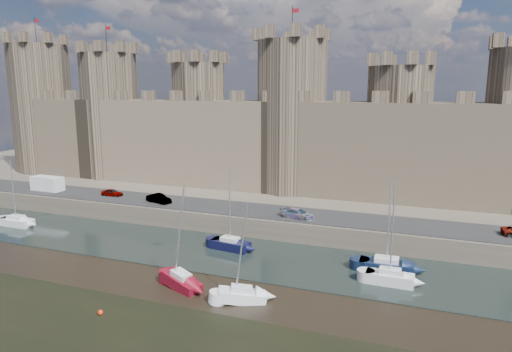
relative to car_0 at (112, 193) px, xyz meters
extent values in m
cube|color=black|center=(21.59, -10.01, -3.02)|extent=(160.00, 12.00, 0.08)
cube|color=#4C443A|center=(21.59, 25.99, -1.81)|extent=(160.00, 60.00, 2.50)
cube|color=black|center=(21.59, -0.01, -0.51)|extent=(160.00, 7.00, 0.10)
cube|color=#42382B|center=(21.59, 13.99, 6.44)|extent=(100.00, 9.00, 14.00)
cylinder|color=#42382B|center=(-26.41, 13.99, 11.44)|extent=(11.00, 11.00, 24.00)
cylinder|color=black|center=(-26.41, 13.99, 25.94)|extent=(0.10, 0.10, 5.00)
cube|color=maroon|center=(-25.91, 13.99, 27.74)|extent=(1.00, 0.03, 0.60)
cylinder|color=#42382B|center=(-10.41, 13.99, 10.44)|extent=(10.00, 10.00, 22.00)
cylinder|color=black|center=(-10.41, 13.99, 23.94)|extent=(0.10, 0.10, 5.00)
cube|color=maroon|center=(-9.91, 13.99, 25.74)|extent=(1.00, 0.03, 0.60)
cylinder|color=#42382B|center=(7.59, 13.99, 9.44)|extent=(9.00, 9.00, 20.00)
cylinder|color=#42382B|center=(23.59, 13.99, 10.94)|extent=(11.00, 11.00, 23.00)
cylinder|color=black|center=(23.59, 13.99, 24.94)|extent=(0.10, 0.10, 5.00)
cube|color=maroon|center=(24.09, 13.99, 26.74)|extent=(1.00, 0.03, 0.60)
cylinder|color=#42382B|center=(39.59, 13.99, 8.94)|extent=(9.00, 9.00, 19.00)
imported|color=gray|center=(0.00, 0.00, 0.00)|extent=(3.33, 1.45, 1.12)
imported|color=gray|center=(8.83, -1.11, 0.10)|extent=(4.23, 2.50, 1.32)
imported|color=gray|center=(29.20, -1.62, 0.06)|extent=(4.47, 2.43, 1.23)
cube|color=silver|center=(-11.94, -0.51, 0.58)|extent=(5.29, 2.28, 2.28)
cube|color=silver|center=(-7.86, -10.39, -2.49)|extent=(4.86, 1.96, 0.98)
cube|color=silver|center=(-7.86, -10.39, -1.77)|extent=(2.17, 1.35, 0.45)
cylinder|color=silver|center=(-7.86, -10.39, 2.03)|extent=(0.14, 0.14, 8.04)
cube|color=black|center=(23.14, -8.70, -2.47)|extent=(4.87, 2.44, 1.02)
cube|color=silver|center=(23.14, -8.70, -1.73)|extent=(2.23, 1.54, 0.46)
cylinder|color=silver|center=(23.14, -8.70, 2.20)|extent=(0.14, 0.14, 8.33)
cube|color=silver|center=(41.22, -12.00, -2.45)|extent=(4.49, 1.82, 1.05)
cube|color=silver|center=(41.22, -12.00, -1.69)|extent=(2.00, 1.25, 0.48)
cylinder|color=silver|center=(41.22, -12.00, 2.36)|extent=(0.14, 0.14, 8.58)
cube|color=#0E1A33|center=(40.65, -8.96, -2.47)|extent=(5.41, 2.21, 1.02)
cube|color=silver|center=(40.65, -8.96, -1.72)|extent=(2.42, 1.52, 0.46)
cylinder|color=silver|center=(40.65, -8.96, 2.23)|extent=(0.14, 0.14, 8.37)
cube|color=maroon|center=(22.98, -19.69, -2.51)|extent=(4.61, 3.15, 1.09)
cube|color=silver|center=(22.98, -19.69, -1.72)|extent=(2.21, 1.80, 0.50)
cylinder|color=silver|center=(22.98, -19.69, 2.51)|extent=(0.14, 0.14, 8.96)
cube|color=white|center=(29.38, -20.29, -2.56)|extent=(4.50, 3.23, 0.99)
cube|color=silver|center=(29.38, -20.29, -1.85)|extent=(2.17, 1.82, 0.45)
cylinder|color=silver|center=(29.38, -20.29, 1.97)|extent=(0.14, 0.14, 8.08)
sphere|color=red|center=(19.33, -26.62, -2.83)|extent=(0.46, 0.46, 0.46)
camera|label=1|loc=(43.66, -54.70, 15.39)|focal=32.00mm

